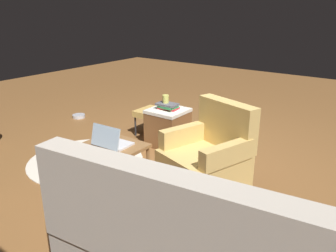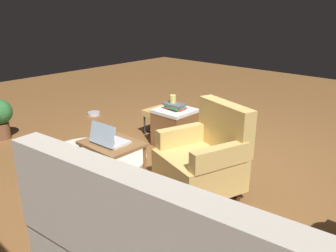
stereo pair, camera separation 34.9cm
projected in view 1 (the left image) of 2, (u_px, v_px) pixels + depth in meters
The scene contains 11 objects.
ground at pixel (184, 160), 4.02m from camera, with size 12.00×12.00×0.00m, color brown.
armchair at pixel (208, 157), 3.23m from camera, with size 0.83×0.85×0.87m.
laptop_desk at pixel (115, 150), 3.23m from camera, with size 0.56×0.44×0.48m.
laptop at pixel (111, 141), 3.17m from camera, with size 0.33×0.27×0.21m.
wicker_hamper at pixel (168, 127), 4.38m from camera, with size 0.45×0.45×0.48m.
book_stack_hamper at pixel (168, 106), 4.29m from camera, with size 0.27×0.21×0.08m.
yellow_mug at pixel (166, 99), 4.28m from camera, with size 0.08×0.08×0.10m, color #D8D866.
tv_remote at pixel (165, 106), 4.41m from camera, with size 0.05×0.16×0.02m, color #262628.
ottoman at pixel (153, 114), 4.69m from camera, with size 0.40×0.40×0.36m.
circular_rug at pixel (86, 160), 3.99m from camera, with size 1.32×1.32×0.01m, color beige.
pet_bowl_steel at pixel (79, 116), 5.52m from camera, with size 0.20×0.20×0.05m, color silver.
Camera 1 is at (-2.02, 3.05, 1.72)m, focal length 36.60 mm.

